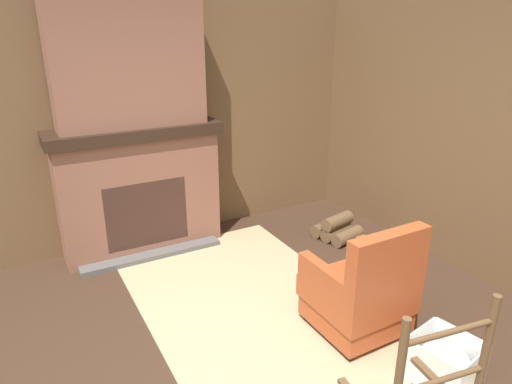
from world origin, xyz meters
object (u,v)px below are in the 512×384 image
(armchair, at_px, (361,294))
(storage_case, at_px, (167,115))
(oil_lamp_vase, at_px, (62,121))
(laundry_basket, at_px, (444,361))
(firewood_stack, at_px, (337,229))

(armchair, bearing_deg, storage_case, 16.69)
(oil_lamp_vase, height_order, storage_case, oil_lamp_vase)
(laundry_basket, bearing_deg, armchair, -167.02)
(oil_lamp_vase, bearing_deg, armchair, 36.61)
(oil_lamp_vase, bearing_deg, storage_case, 89.99)
(firewood_stack, xyz_separation_m, oil_lamp_vase, (-0.88, -2.63, 1.35))
(laundry_basket, relative_size, storage_case, 1.74)
(firewood_stack, distance_m, oil_lamp_vase, 3.09)
(armchair, height_order, oil_lamp_vase, oil_lamp_vase)
(firewood_stack, bearing_deg, laundry_basket, -19.84)
(laundry_basket, distance_m, oil_lamp_vase, 3.76)
(oil_lamp_vase, bearing_deg, firewood_stack, 71.51)
(armchair, relative_size, laundry_basket, 2.03)
(armchair, distance_m, oil_lamp_vase, 3.08)
(armchair, bearing_deg, laundry_basket, -167.14)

